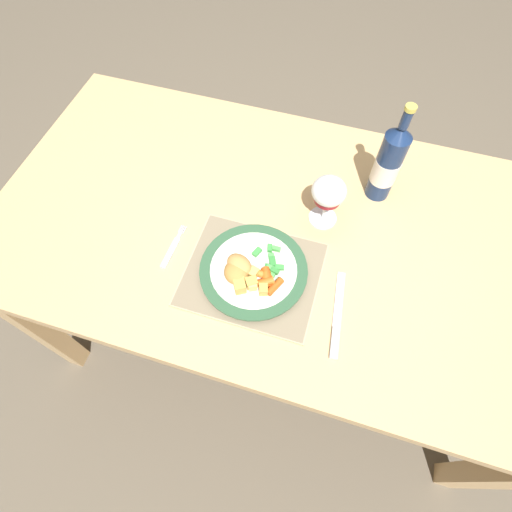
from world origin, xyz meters
TOP-DOWN VIEW (x-y plane):
  - ground_plane at (0.00, 0.00)m, footprint 6.00×6.00m
  - dining_table at (0.00, 0.00)m, footprint 1.52×0.81m
  - placemat at (-0.04, -0.15)m, footprint 0.31×0.26m
  - dinner_plate at (-0.04, -0.15)m, footprint 0.25×0.25m
  - breaded_croquettes at (-0.07, -0.17)m, footprint 0.08×0.09m
  - green_beans_pile at (-0.00, -0.13)m, footprint 0.08×0.10m
  - glazed_carrots at (-0.00, -0.17)m, footprint 0.07×0.07m
  - fork at (-0.25, -0.15)m, footprint 0.02×0.13m
  - table_knife at (0.17, -0.21)m, footprint 0.04×0.21m
  - wine_glass at (0.08, 0.05)m, footprint 0.08×0.08m
  - bottle at (0.20, 0.18)m, footprint 0.06×0.06m
  - roast_potatoes at (-0.03, -0.20)m, footprint 0.08×0.07m

SIDE VIEW (x-z plane):
  - ground_plane at x=0.00m, z-range 0.00..0.00m
  - dining_table at x=0.00m, z-range 0.28..1.02m
  - fork at x=-0.25m, z-range 0.74..0.75m
  - table_knife at x=0.17m, z-range 0.74..0.75m
  - placemat at x=-0.04m, z-range 0.74..0.75m
  - dinner_plate at x=-0.04m, z-range 0.75..0.77m
  - green_beans_pile at x=0.00m, z-range 0.76..0.78m
  - glazed_carrots at x=0.00m, z-range 0.76..0.79m
  - roast_potatoes at x=-0.03m, z-range 0.76..0.79m
  - breaded_croquettes at x=-0.07m, z-range 0.77..0.81m
  - wine_glass at x=0.08m, z-range 0.77..0.91m
  - bottle at x=0.20m, z-range 0.71..0.99m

